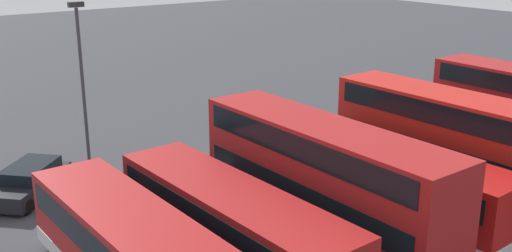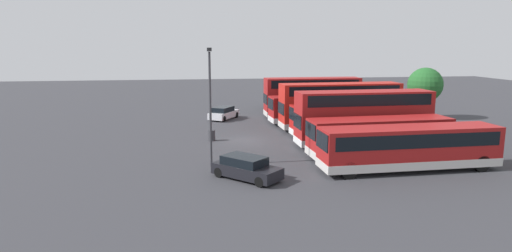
{
  "view_description": "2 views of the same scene",
  "coord_description": "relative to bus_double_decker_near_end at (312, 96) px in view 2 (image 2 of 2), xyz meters",
  "views": [
    {
      "loc": [
        17.48,
        24.26,
        10.84
      ],
      "look_at": [
        0.51,
        0.97,
        1.9
      ],
      "focal_mm": 42.6,
      "sensor_mm": 36.0,
      "label": 1
    },
    {
      "loc": [
        37.06,
        -4.64,
        8.24
      ],
      "look_at": [
        -0.66,
        0.94,
        1.14
      ],
      "focal_mm": 30.72,
      "sensor_mm": 36.0,
      "label": 2
    }
  ],
  "objects": [
    {
      "name": "ground_plane",
      "position": [
        11.04,
        -8.95,
        -2.45
      ],
      "size": [
        140.0,
        140.0,
        0.0
      ],
      "primitive_type": "plane",
      "color": "#38383D"
    },
    {
      "name": "bus_double_decker_near_end",
      "position": [
        0.0,
        0.0,
        0.0
      ],
      "size": [
        2.66,
        10.9,
        4.55
      ],
      "color": "#A51919",
      "rests_on": "ground"
    },
    {
      "name": "bus_single_deck_second",
      "position": [
        3.81,
        0.13,
        -0.83
      ],
      "size": [
        3.24,
        11.56,
        2.95
      ],
      "color": "#A51919",
      "rests_on": "ground"
    },
    {
      "name": "bus_double_decker_third",
      "position": [
        7.27,
        0.79,
        0.0
      ],
      "size": [
        3.07,
        12.01,
        4.55
      ],
      "color": "red",
      "rests_on": "ground"
    },
    {
      "name": "bus_single_deck_fourth",
      "position": [
        10.88,
        0.3,
        -0.83
      ],
      "size": [
        3.21,
        10.5,
        2.95
      ],
      "color": "#B71411",
      "rests_on": "ground"
    },
    {
      "name": "bus_double_decker_fifth",
      "position": [
        14.54,
        0.25,
        0.0
      ],
      "size": [
        2.87,
        11.2,
        4.55
      ],
      "color": "#A51919",
      "rests_on": "ground"
    },
    {
      "name": "bus_single_deck_sixth",
      "position": [
        18.34,
        -0.03,
        -0.83
      ],
      "size": [
        3.05,
        10.72,
        2.95
      ],
      "color": "#A51919",
      "rests_on": "ground"
    },
    {
      "name": "bus_single_deck_seventh",
      "position": [
        21.78,
        0.54,
        -0.82
      ],
      "size": [
        2.91,
        12.14,
        2.95
      ],
      "color": "#A51919",
      "rests_on": "ground"
    },
    {
      "name": "box_truck_blue",
      "position": [
        -7.41,
        0.14,
        -0.74
      ],
      "size": [
        2.62,
        7.53,
        3.2
      ],
      "color": "navy",
      "rests_on": "ground"
    },
    {
      "name": "car_hatchback_silver",
      "position": [
        -0.32,
        -10.1,
        -1.75
      ],
      "size": [
        4.52,
        3.78,
        1.43
      ],
      "color": "silver",
      "rests_on": "ground"
    },
    {
      "name": "car_small_green",
      "position": [
        22.04,
        -10.36,
        -1.75
      ],
      "size": [
        4.43,
        4.37,
        1.43
      ],
      "color": "black",
      "rests_on": "ground"
    },
    {
      "name": "lamp_post_tall",
      "position": [
        18.59,
        -12.36,
        2.26
      ],
      "size": [
        0.7,
        0.3,
        8.05
      ],
      "color": "#38383D",
      "rests_on": "ground"
    },
    {
      "name": "waste_bin_yellow",
      "position": [
        10.67,
        -11.95,
        -1.97
      ],
      "size": [
        0.6,
        0.6,
        0.95
      ],
      "primitive_type": "cylinder",
      "color": "#333338",
      "rests_on": "ground"
    },
    {
      "name": "tree_midleft",
      "position": [
        2.47,
        12.3,
        1.35
      ],
      "size": [
        3.86,
        3.86,
        5.75
      ],
      "color": "#4C3823",
      "rests_on": "ground"
    }
  ]
}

